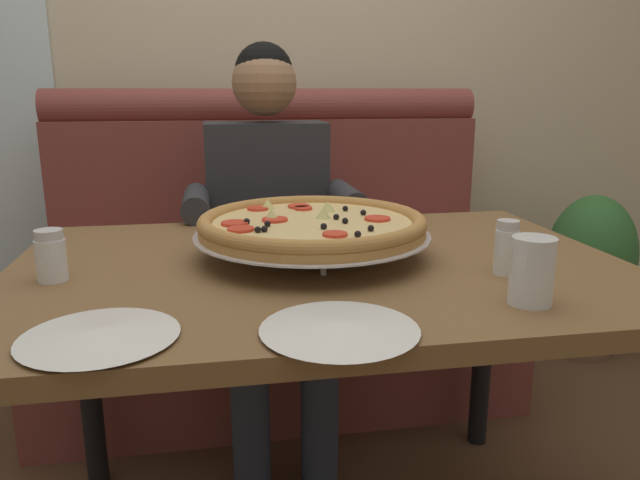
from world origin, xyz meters
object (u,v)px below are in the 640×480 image
(booth_bench, at_px, (277,285))
(diner_main, at_px, (270,220))
(dining_table, at_px, (320,299))
(drinking_glass, at_px, (532,275))
(plate_near_right, at_px, (340,326))
(shaker_parmesan, at_px, (51,259))
(plate_near_left, at_px, (99,333))
(pizza, at_px, (312,225))
(shaker_pepper_flakes, at_px, (506,251))
(potted_plant, at_px, (590,267))

(booth_bench, xyz_separation_m, diner_main, (-0.05, -0.27, 0.31))
(dining_table, bearing_deg, drinking_glass, -45.60)
(plate_near_right, bearing_deg, shaker_parmesan, 144.76)
(dining_table, height_order, plate_near_left, plate_near_left)
(pizza, relative_size, shaker_pepper_flakes, 4.71)
(diner_main, distance_m, shaker_pepper_flakes, 0.92)
(plate_near_right, height_order, potted_plant, plate_near_right)
(dining_table, relative_size, shaker_parmesan, 12.91)
(shaker_pepper_flakes, xyz_separation_m, plate_near_left, (-0.76, -0.20, -0.04))
(booth_bench, bearing_deg, potted_plant, 1.19)
(shaker_pepper_flakes, bearing_deg, shaker_parmesan, 172.60)
(dining_table, distance_m, shaker_pepper_flakes, 0.41)
(pizza, bearing_deg, shaker_pepper_flakes, -28.45)
(shaker_pepper_flakes, distance_m, plate_near_left, 0.79)
(shaker_parmesan, height_order, potted_plant, shaker_parmesan)
(dining_table, xyz_separation_m, plate_near_left, (-0.40, -0.35, 0.10))
(pizza, height_order, drinking_glass, drinking_glass)
(plate_near_right, height_order, drinking_glass, drinking_glass)
(plate_near_left, xyz_separation_m, potted_plant, (1.75, 1.31, -0.38))
(plate_near_left, height_order, drinking_glass, drinking_glass)
(booth_bench, bearing_deg, diner_main, -100.22)
(plate_near_right, xyz_separation_m, potted_plant, (1.39, 1.35, -0.38))
(shaker_pepper_flakes, height_order, potted_plant, shaker_pepper_flakes)
(shaker_pepper_flakes, bearing_deg, plate_near_left, -165.18)
(diner_main, distance_m, plate_near_left, 1.08)
(dining_table, height_order, plate_near_right, plate_near_right)
(dining_table, height_order, shaker_pepper_flakes, shaker_pepper_flakes)
(dining_table, relative_size, plate_near_right, 5.30)
(drinking_glass, bearing_deg, shaker_pepper_flakes, 76.77)
(dining_table, bearing_deg, shaker_pepper_flakes, -23.04)
(booth_bench, relative_size, pizza, 3.21)
(plate_near_left, relative_size, potted_plant, 0.34)
(shaker_parmesan, height_order, shaker_pepper_flakes, shaker_pepper_flakes)
(plate_near_right, xyz_separation_m, drinking_glass, (0.36, 0.07, 0.04))
(plate_near_left, bearing_deg, potted_plant, 36.90)
(booth_bench, relative_size, diner_main, 1.33)
(diner_main, bearing_deg, drinking_glass, -69.76)
(booth_bench, distance_m, drinking_glass, 1.36)
(plate_near_right, bearing_deg, pizza, 86.14)
(shaker_pepper_flakes, bearing_deg, dining_table, 156.96)
(plate_near_left, distance_m, plate_near_right, 0.36)
(diner_main, height_order, potted_plant, diner_main)
(shaker_parmesan, bearing_deg, dining_table, 3.66)
(plate_near_right, relative_size, drinking_glass, 2.09)
(shaker_parmesan, relative_size, potted_plant, 0.15)
(drinking_glass, bearing_deg, plate_near_left, -177.64)
(pizza, xyz_separation_m, potted_plant, (1.36, 0.91, -0.44))
(diner_main, height_order, shaker_parmesan, diner_main)
(pizza, xyz_separation_m, drinking_glass, (0.33, -0.37, -0.02))
(dining_table, bearing_deg, booth_bench, 90.00)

